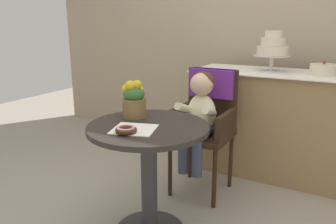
{
  "coord_description": "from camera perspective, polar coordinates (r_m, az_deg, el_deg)",
  "views": [
    {
      "loc": [
        0.99,
        -1.56,
        1.3
      ],
      "look_at": [
        0.05,
        0.15,
        0.77
      ],
      "focal_mm": 35.24,
      "sensor_mm": 36.0,
      "label": 1
    }
  ],
  "objects": [
    {
      "name": "back_wall",
      "position": [
        3.55,
        13.13,
        15.61
      ],
      "size": [
        4.8,
        0.1,
        2.7
      ],
      "primitive_type": "cube",
      "color": "tan",
      "rests_on": "ground"
    },
    {
      "name": "cafe_table",
      "position": [
        2.01,
        -3.35,
        -8.03
      ],
      "size": [
        0.72,
        0.72,
        0.72
      ],
      "color": "#282321",
      "rests_on": "ground"
    },
    {
      "name": "wicker_chair",
      "position": [
        2.57,
        6.86,
        0.23
      ],
      "size": [
        0.42,
        0.45,
        0.95
      ],
      "rotation": [
        0.0,
        0.0,
        -0.02
      ],
      "color": "#332114",
      "rests_on": "ground"
    },
    {
      "name": "seated_child",
      "position": [
        2.43,
        5.49,
        0.27
      ],
      "size": [
        0.27,
        0.32,
        0.73
      ],
      "color": "beige",
      "rests_on": "ground"
    },
    {
      "name": "paper_napkin",
      "position": [
        1.86,
        -5.88,
        -2.97
      ],
      "size": [
        0.29,
        0.28,
        0.0
      ],
      "primitive_type": "cube",
      "rotation": [
        0.0,
        0.0,
        0.29
      ],
      "color": "white",
      "rests_on": "cafe_table"
    },
    {
      "name": "donut_front",
      "position": [
        1.8,
        -7.27,
        -3.03
      ],
      "size": [
        0.12,
        0.12,
        0.04
      ],
      "color": "#4C2D19",
      "rests_on": "cafe_table"
    },
    {
      "name": "flower_vase",
      "position": [
        2.08,
        -5.92,
        2.25
      ],
      "size": [
        0.15,
        0.15,
        0.24
      ],
      "color": "brown",
      "rests_on": "cafe_table"
    },
    {
      "name": "display_counter",
      "position": [
        3.01,
        19.25,
        -1.98
      ],
      "size": [
        1.56,
        0.62,
        0.9
      ],
      "color": "#93754C",
      "rests_on": "ground"
    },
    {
      "name": "tiered_cake_stand",
      "position": [
        2.92,
        17.63,
        10.58
      ],
      "size": [
        0.3,
        0.3,
        0.34
      ],
      "color": "silver",
      "rests_on": "display_counter"
    },
    {
      "name": "round_layer_cake",
      "position": [
        2.88,
        25.29,
        6.64
      ],
      "size": [
        0.21,
        0.21,
        0.11
      ],
      "color": "beige",
      "rests_on": "display_counter"
    }
  ]
}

